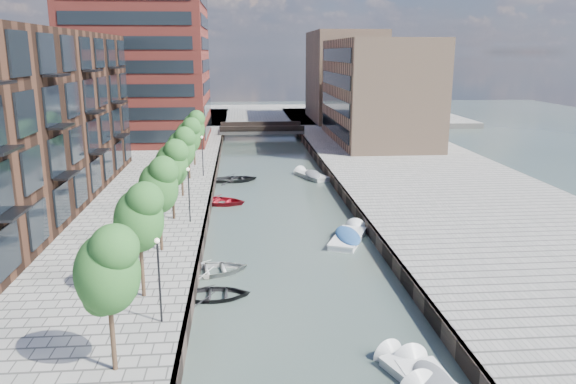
{
  "coord_description": "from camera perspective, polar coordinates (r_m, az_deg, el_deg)",
  "views": [
    {
      "loc": [
        -3.33,
        -16.51,
        13.29
      ],
      "look_at": [
        0.0,
        22.54,
        3.5
      ],
      "focal_mm": 35.0,
      "sensor_mm": 36.0,
      "label": 1
    }
  ],
  "objects": [
    {
      "name": "motorboat_4",
      "position": [
        61.26,
        2.28,
        1.68
      ],
      "size": [
        3.68,
        5.3,
        1.68
      ],
      "color": "#ADACAB",
      "rests_on": "ground"
    },
    {
      "name": "lamp_2",
      "position": [
        57.48,
        -8.69,
        4.07
      ],
      "size": [
        0.24,
        0.24,
        4.12
      ],
      "color": "black",
      "rests_on": "quay_left"
    },
    {
      "name": "sloop_1",
      "position": [
        32.03,
        -7.51,
        -10.62
      ],
      "size": [
        4.09,
        2.94,
        0.84
      ],
      "primitive_type": "imported",
      "rotation": [
        0.0,
        0.0,
        1.58
      ],
      "color": "black",
      "rests_on": "ground"
    },
    {
      "name": "tan_block_near",
      "position": [
        81.02,
        9.08,
        10.11
      ],
      "size": [
        12.0,
        25.0,
        14.0
      ],
      "primitive_type": "cube",
      "color": "#A07D62",
      "rests_on": "quay_right"
    },
    {
      "name": "tan_block_far",
      "position": [
        106.37,
        5.72,
        11.64
      ],
      "size": [
        12.0,
        20.0,
        16.0
      ],
      "primitive_type": "cube",
      "color": "#A07D62",
      "rests_on": "quay_right"
    },
    {
      "name": "bridge",
      "position": [
        89.37,
        -2.71,
        6.36
      ],
      "size": [
        13.0,
        6.0,
        1.3
      ],
      "color": "gray",
      "rests_on": "ground"
    },
    {
      "name": "motorboat_2",
      "position": [
        25.34,
        12.79,
        -17.75
      ],
      "size": [
        3.26,
        4.97,
        1.57
      ],
      "color": "silver",
      "rests_on": "ground"
    },
    {
      "name": "sloop_3",
      "position": [
        35.32,
        -7.77,
        -8.21
      ],
      "size": [
        5.15,
        4.11,
        0.96
      ],
      "primitive_type": "imported",
      "rotation": [
        0.0,
        0.0,
        1.76
      ],
      "color": "beige",
      "rests_on": "ground"
    },
    {
      "name": "tree_1",
      "position": [
        29.1,
        -14.92,
        -2.38
      ],
      "size": [
        2.5,
        2.5,
        5.95
      ],
      "color": "#382619",
      "rests_on": "quay_left"
    },
    {
      "name": "tree_0",
      "position": [
        22.6,
        -17.91,
        -7.36
      ],
      "size": [
        2.5,
        2.5,
        5.95
      ],
      "color": "#382619",
      "rests_on": "quay_left"
    },
    {
      "name": "lamp_0",
      "position": [
        26.67,
        -12.99,
        -7.86
      ],
      "size": [
        0.24,
        0.24,
        4.12
      ],
      "color": "black",
      "rests_on": "quay_left"
    },
    {
      "name": "tower",
      "position": [
        82.69,
        -14.94,
        15.45
      ],
      "size": [
        18.0,
        18.0,
        30.0
      ],
      "primitive_type": "cube",
      "color": "maroon",
      "rests_on": "quay_left"
    },
    {
      "name": "far_closure",
      "position": [
        117.25,
        -3.25,
        7.74
      ],
      "size": [
        80.0,
        40.0,
        1.0
      ],
      "primitive_type": "cube",
      "color": "gray",
      "rests_on": "ground"
    },
    {
      "name": "motorboat_3",
      "position": [
        41.24,
        6.23,
        -4.55
      ],
      "size": [
        3.75,
        5.59,
        1.77
      ],
      "color": "white",
      "rests_on": "ground"
    },
    {
      "name": "apartment_block",
      "position": [
        49.69,
        -24.62,
        6.65
      ],
      "size": [
        8.0,
        38.0,
        14.0
      ],
      "primitive_type": "cube",
      "color": "black",
      "rests_on": "quay_left"
    },
    {
      "name": "tree_5",
      "position": [
        56.32,
        -10.14,
        5.66
      ],
      "size": [
        2.5,
        2.5,
        5.95
      ],
      "color": "#382619",
      "rests_on": "quay_left"
    },
    {
      "name": "sloop_2",
      "position": [
        50.88,
        -7.04,
        -1.22
      ],
      "size": [
        5.71,
        4.78,
        1.01
      ],
      "primitive_type": "imported",
      "rotation": [
        0.0,
        0.0,
        1.27
      ],
      "color": "maroon",
      "rests_on": "ground"
    },
    {
      "name": "water",
      "position": [
        58.14,
        -1.46,
        0.81
      ],
      "size": [
        300.0,
        300.0,
        0.0
      ],
      "primitive_type": "plane",
      "color": "#38473F",
      "rests_on": "ground"
    },
    {
      "name": "quay_wall_left",
      "position": [
        58.0,
        -7.49,
        1.17
      ],
      "size": [
        0.25,
        140.0,
        1.0
      ],
      "primitive_type": "cube",
      "color": "#332823",
      "rests_on": "ground"
    },
    {
      "name": "tree_3",
      "position": [
        42.58,
        -11.78,
        2.93
      ],
      "size": [
        2.5,
        2.5,
        5.95
      ],
      "color": "#382619",
      "rests_on": "quay_left"
    },
    {
      "name": "tree_2",
      "position": [
        35.79,
        -13.05,
        0.77
      ],
      "size": [
        2.5,
        2.5,
        5.95
      ],
      "color": "#382619",
      "rests_on": "quay_left"
    },
    {
      "name": "sloop_4",
      "position": [
        59.63,
        -5.41,
        1.08
      ],
      "size": [
        5.15,
        3.98,
        0.98
      ],
      "primitive_type": "imported",
      "rotation": [
        0.0,
        0.0,
        1.7
      ],
      "color": "black",
      "rests_on": "ground"
    },
    {
      "name": "quay_wall_right",
      "position": [
        58.7,
        4.49,
        1.4
      ],
      "size": [
        0.25,
        140.0,
        1.0
      ],
      "primitive_type": "cube",
      "color": "#332823",
      "rests_on": "ground"
    },
    {
      "name": "tree_4",
      "position": [
        49.43,
        -10.85,
        4.48
      ],
      "size": [
        2.5,
        2.5,
        5.95
      ],
      "color": "#382619",
      "rests_on": "quay_left"
    },
    {
      "name": "quay_right",
      "position": [
        61.08,
        13.7,
        1.53
      ],
      "size": [
        20.0,
        140.0,
        1.0
      ],
      "primitive_type": "cube",
      "color": "gray",
      "rests_on": "ground"
    },
    {
      "name": "tree_6",
      "position": [
        63.23,
        -9.59,
        6.58
      ],
      "size": [
        2.5,
        2.5,
        5.95
      ],
      "color": "#382619",
      "rests_on": "quay_left"
    },
    {
      "name": "lamp_1",
      "position": [
        41.85,
        -10.04,
        0.3
      ],
      "size": [
        0.24,
        0.24,
        4.12
      ],
      "color": "black",
      "rests_on": "quay_left"
    },
    {
      "name": "car",
      "position": [
        80.2,
        5.91,
        5.65
      ],
      "size": [
        2.79,
        4.47,
        1.42
      ],
      "primitive_type": "imported",
      "rotation": [
        0.0,
        0.0,
        -0.29
      ],
      "color": "#B7BABD",
      "rests_on": "quay_right"
    }
  ]
}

